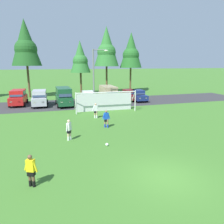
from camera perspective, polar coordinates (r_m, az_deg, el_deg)
ground_plane at (r=25.22m, az=-3.29°, el=-0.49°), size 400.00×400.00×0.00m
parking_lot_strip at (r=32.26m, az=-6.31°, el=2.41°), size 52.00×8.40×0.01m
soccer_ball at (r=15.56m, az=-1.37°, el=-8.66°), size 0.22×0.22×0.22m
soccer_goal at (r=26.45m, az=-1.83°, el=3.01°), size 7.47×2.12×2.57m
referee at (r=11.23m, az=-20.80°, el=-14.45°), size 0.66×0.46×1.64m
player_striker_near at (r=23.12m, az=-4.38°, el=0.36°), size 0.73×0.27×1.64m
player_midfield_center at (r=16.78m, az=-11.39°, el=-4.72°), size 0.53×0.62×1.64m
player_defender_far at (r=19.67m, az=-1.55°, el=-1.85°), size 0.74×0.32×1.64m
parked_car_slot_far_left at (r=33.04m, az=-23.73°, el=3.60°), size 2.31×4.69×2.16m
parked_car_slot_left at (r=31.44m, az=-18.76°, el=3.58°), size 2.20×4.63×2.16m
parked_car_slot_center_left at (r=30.61m, az=-12.72°, el=4.15°), size 2.34×4.87×2.52m
parked_car_slot_center at (r=32.45m, az=-6.34°, el=4.04°), size 2.12×4.25×1.72m
parked_car_slot_center_right at (r=32.02m, az=-0.97°, el=4.84°), size 2.22×4.81×2.52m
parked_car_slot_right at (r=34.41m, az=4.80°, el=4.57°), size 2.19×4.28×1.72m
parked_car_slot_far_right at (r=34.00m, az=6.92°, el=4.42°), size 2.13×4.25×1.72m
tree_mid_left at (r=39.95m, az=-22.10°, el=16.45°), size 4.87×4.87×12.98m
tree_center_back at (r=41.22m, az=-8.49°, el=14.12°), size 3.72×3.72×9.91m
tree_mid_right at (r=42.55m, az=-1.48°, el=16.75°), size 4.74×4.74×12.64m
tree_right_edge at (r=44.81m, az=5.08°, el=15.81°), size 4.44×4.44×11.85m
street_lamp at (r=26.60m, az=-4.55°, el=8.66°), size 2.00×0.32×7.49m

